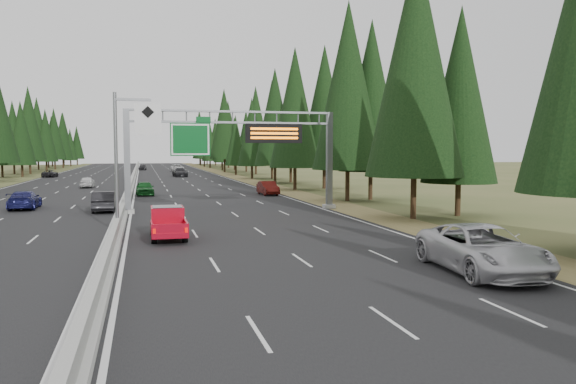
% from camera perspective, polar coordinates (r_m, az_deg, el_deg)
% --- Properties ---
extents(road, '(32.00, 260.00, 0.08)m').
position_cam_1_polar(road, '(88.54, -15.48, 0.99)').
color(road, black).
rests_on(road, ground).
extents(shoulder_right, '(3.60, 260.00, 0.06)m').
position_cam_1_polar(shoulder_right, '(90.03, -4.08, 1.18)').
color(shoulder_right, olive).
rests_on(shoulder_right, ground).
extents(shoulder_left, '(3.60, 260.00, 0.06)m').
position_cam_1_polar(shoulder_left, '(90.59, -26.81, 0.76)').
color(shoulder_left, '#465226').
rests_on(shoulder_left, ground).
extents(median_barrier, '(0.70, 260.00, 0.85)m').
position_cam_1_polar(median_barrier, '(88.52, -15.49, 1.24)').
color(median_barrier, '#989792').
rests_on(median_barrier, road).
extents(sign_gantry, '(16.75, 0.98, 7.80)m').
position_cam_1_polar(sign_gantry, '(43.93, -4.79, 4.85)').
color(sign_gantry, slate).
rests_on(sign_gantry, road).
extents(hov_sign_pole, '(2.80, 0.50, 8.00)m').
position_cam_1_polar(hov_sign_pole, '(33.38, -16.08, 3.97)').
color(hov_sign_pole, slate).
rests_on(hov_sign_pole, road).
extents(tree_row_right, '(12.45, 242.89, 18.91)m').
position_cam_1_polar(tree_row_right, '(74.70, 1.25, 8.06)').
color(tree_row_right, black).
rests_on(tree_row_right, ground).
extents(silver_minivan, '(3.55, 6.80, 1.83)m').
position_cam_1_polar(silver_minivan, '(22.93, 19.12, -5.50)').
color(silver_minivan, silver).
rests_on(silver_minivan, road).
extents(red_pickup, '(1.82, 5.08, 1.66)m').
position_cam_1_polar(red_pickup, '(31.09, -12.13, -2.85)').
color(red_pickup, black).
rests_on(red_pickup, road).
extents(car_ahead_green, '(1.99, 4.49, 1.50)m').
position_cam_1_polar(car_ahead_green, '(61.06, -14.35, 0.38)').
color(car_ahead_green, '#114E1A').
rests_on(car_ahead_green, road).
extents(car_ahead_dkred, '(1.70, 4.46, 1.45)m').
position_cam_1_polar(car_ahead_dkred, '(59.82, -2.05, 0.41)').
color(car_ahead_dkred, '#53100B').
rests_on(car_ahead_dkred, road).
extents(car_ahead_dkgrey, '(2.72, 5.72, 1.61)m').
position_cam_1_polar(car_ahead_dkgrey, '(103.60, -10.92, 1.98)').
color(car_ahead_dkgrey, black).
rests_on(car_ahead_dkgrey, road).
extents(car_ahead_white, '(2.75, 5.82, 1.61)m').
position_cam_1_polar(car_ahead_white, '(129.98, -11.20, 2.41)').
color(car_ahead_white, silver).
rests_on(car_ahead_white, road).
extents(car_ahead_far, '(1.99, 4.20, 1.39)m').
position_cam_1_polar(car_ahead_far, '(141.12, -14.55, 2.45)').
color(car_ahead_far, black).
rests_on(car_ahead_far, road).
extents(car_onc_near, '(1.78, 4.76, 1.56)m').
position_cam_1_polar(car_onc_near, '(45.73, -18.20, -0.91)').
color(car_onc_near, black).
rests_on(car_onc_near, road).
extents(car_onc_blue, '(2.19, 5.17, 1.49)m').
position_cam_1_polar(car_onc_blue, '(49.94, -25.20, -0.72)').
color(car_onc_blue, navy).
rests_on(car_onc_blue, road).
extents(car_onc_white, '(1.68, 4.16, 1.42)m').
position_cam_1_polar(car_onc_white, '(76.04, -19.71, 0.96)').
color(car_onc_white, silver).
rests_on(car_onc_white, road).
extents(car_onc_far, '(2.42, 4.75, 1.28)m').
position_cam_1_polar(car_onc_far, '(108.44, -23.02, 1.73)').
color(car_onc_far, black).
rests_on(car_onc_far, road).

